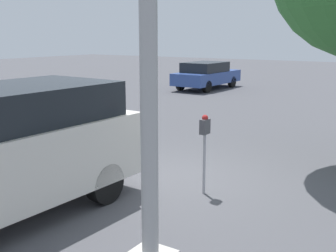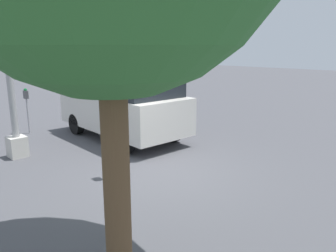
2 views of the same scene
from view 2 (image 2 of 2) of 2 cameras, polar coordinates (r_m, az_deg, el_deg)
The scene contains 5 objects.
ground_plane at distance 7.57m, azimuth -2.74°, elevation -8.38°, with size 80.00×80.00×0.00m, color #4C4C51.
parking_meter_near at distance 7.12m, azimuth -9.01°, elevation -1.08°, with size 0.20×0.12×1.42m.
parking_meter_far at distance 11.81m, azimuth -23.44°, elevation 4.11°, with size 0.20×0.12×1.52m.
lamp_post at distance 9.18m, azimuth -25.96°, elevation 8.46°, with size 0.44×0.44×6.34m.
parked_van at distance 10.40m, azimuth -7.95°, elevation 3.80°, with size 4.64×2.22×2.00m.
Camera 2 is at (-5.24, 4.68, 2.81)m, focal length 35.00 mm.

